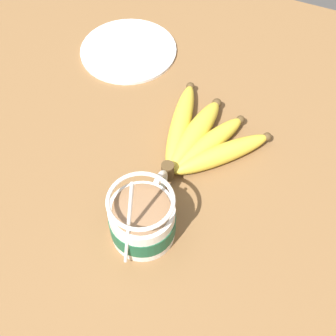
{
  "coord_description": "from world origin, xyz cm",
  "views": [
    {
      "loc": [
        -30.37,
        -20.12,
        64.69
      ],
      "look_at": [
        7.15,
        -3.65,
        7.36
      ],
      "focal_mm": 50.0,
      "sensor_mm": 36.0,
      "label": 1
    }
  ],
  "objects": [
    {
      "name": "table",
      "position": [
        0.0,
        0.0,
        1.64
      ],
      "size": [
        124.05,
        124.05,
        3.28
      ],
      "color": "brown",
      "rests_on": "ground"
    },
    {
      "name": "coffee_mug",
      "position": [
        -2.24,
        -3.89,
        7.04
      ],
      "size": [
        13.99,
        9.45,
        15.5
      ],
      "color": "white",
      "rests_on": "table"
    },
    {
      "name": "banana_bunch",
      "position": [
        16.3,
        -5.37,
        4.97
      ],
      "size": [
        21.08,
        18.85,
        4.15
      ],
      "color": "#4C381E",
      "rests_on": "table"
    },
    {
      "name": "small_plate",
      "position": [
        32.54,
        15.99,
        3.58
      ],
      "size": [
        18.84,
        18.84,
        0.6
      ],
      "color": "white",
      "rests_on": "table"
    }
  ]
}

